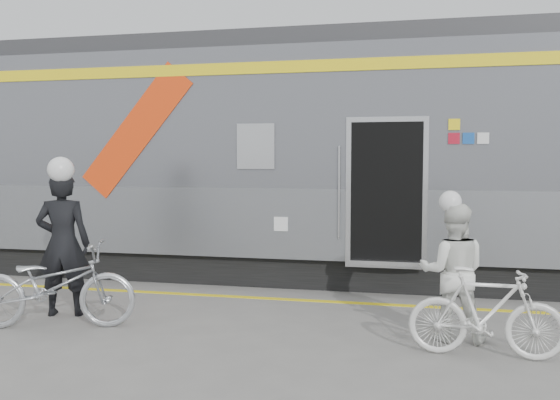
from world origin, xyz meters
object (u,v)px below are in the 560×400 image
(woman, at_px, (453,272))
(bicycle_left, at_px, (53,285))
(man, at_px, (63,244))
(bicycle_right, at_px, (486,313))

(woman, bearing_deg, bicycle_left, 8.06)
(man, xyz_separation_m, bicycle_left, (0.20, -0.55, -0.43))
(bicycle_left, relative_size, bicycle_right, 1.27)
(bicycle_left, height_order, bicycle_right, bicycle_left)
(bicycle_left, xyz_separation_m, bicycle_right, (5.02, -0.01, -0.05))
(bicycle_left, xyz_separation_m, woman, (4.72, 0.54, 0.26))
(woman, bearing_deg, bicycle_right, 120.11)
(man, bearing_deg, bicycle_left, 94.32)
(woman, distance_m, bicycle_right, 0.70)
(bicycle_left, distance_m, bicycle_right, 5.02)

